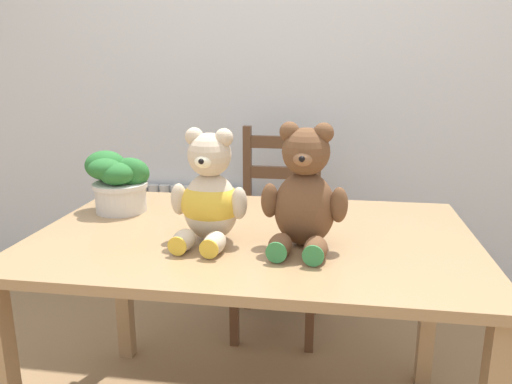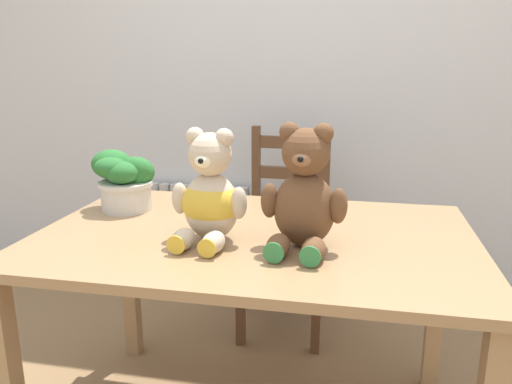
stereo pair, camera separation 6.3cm
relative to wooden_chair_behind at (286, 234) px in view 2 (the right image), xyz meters
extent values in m
cube|color=silver|center=(0.01, 0.41, 0.82)|extent=(8.00, 0.04, 2.60)
cylinder|color=beige|center=(-0.96, 0.34, -0.17)|extent=(0.06, 0.06, 0.62)
cylinder|color=beige|center=(-0.90, 0.34, -0.17)|extent=(0.06, 0.06, 0.62)
cylinder|color=beige|center=(-0.83, 0.34, -0.17)|extent=(0.06, 0.06, 0.62)
cylinder|color=beige|center=(-0.76, 0.34, -0.17)|extent=(0.06, 0.06, 0.62)
cylinder|color=beige|center=(-0.70, 0.34, -0.17)|extent=(0.06, 0.06, 0.62)
cylinder|color=beige|center=(-0.63, 0.34, -0.17)|extent=(0.06, 0.06, 0.62)
cylinder|color=beige|center=(-0.56, 0.34, -0.17)|extent=(0.06, 0.06, 0.62)
cylinder|color=beige|center=(-0.49, 0.34, -0.17)|extent=(0.06, 0.06, 0.62)
cylinder|color=beige|center=(-0.43, 0.34, -0.17)|extent=(0.06, 0.06, 0.62)
cylinder|color=beige|center=(-0.36, 0.34, -0.17)|extent=(0.06, 0.06, 0.62)
cylinder|color=beige|center=(-0.29, 0.34, -0.17)|extent=(0.06, 0.06, 0.62)
cylinder|color=beige|center=(-0.23, 0.34, -0.17)|extent=(0.06, 0.06, 0.62)
cube|color=beige|center=(-0.60, 0.34, -0.46)|extent=(0.81, 0.10, 0.04)
cube|color=#9E7A51|center=(0.01, -0.80, 0.27)|extent=(1.40, 0.91, 0.03)
cube|color=#9E7A51|center=(-0.64, -0.40, -0.12)|extent=(0.06, 0.06, 0.74)
cube|color=#9E7A51|center=(0.66, -0.40, -0.12)|extent=(0.06, 0.06, 0.74)
cube|color=brown|center=(0.00, -0.05, -0.02)|extent=(0.39, 0.41, 0.03)
cube|color=brown|center=(0.18, -0.24, -0.26)|extent=(0.04, 0.04, 0.45)
cube|color=brown|center=(-0.18, -0.24, -0.26)|extent=(0.04, 0.04, 0.45)
cube|color=brown|center=(0.18, 0.13, 0.01)|extent=(0.04, 0.04, 1.00)
cube|color=brown|center=(-0.18, 0.13, 0.01)|extent=(0.04, 0.04, 1.00)
cube|color=brown|center=(0.00, 0.13, 0.43)|extent=(0.31, 0.03, 0.06)
cube|color=brown|center=(0.00, 0.13, 0.28)|extent=(0.31, 0.03, 0.06)
ellipsoid|color=beige|center=(-0.11, -0.88, 0.39)|extent=(0.18, 0.16, 0.21)
sphere|color=beige|center=(-0.11, -0.88, 0.55)|extent=(0.13, 0.13, 0.13)
sphere|color=beige|center=(-0.07, -0.89, 0.60)|extent=(0.06, 0.06, 0.06)
sphere|color=beige|center=(-0.16, -0.88, 0.60)|extent=(0.06, 0.06, 0.06)
ellipsoid|color=white|center=(-0.12, -0.93, 0.54)|extent=(0.06, 0.05, 0.04)
sphere|color=black|center=(-0.12, -0.96, 0.54)|extent=(0.02, 0.02, 0.02)
ellipsoid|color=beige|center=(-0.02, -0.91, 0.41)|extent=(0.05, 0.05, 0.10)
ellipsoid|color=beige|center=(-0.21, -0.89, 0.41)|extent=(0.05, 0.05, 0.10)
ellipsoid|color=beige|center=(-0.08, -1.00, 0.31)|extent=(0.07, 0.11, 0.06)
cylinder|color=gold|center=(-0.08, -1.05, 0.31)|extent=(0.06, 0.01, 0.06)
ellipsoid|color=beige|center=(-0.17, -0.99, 0.31)|extent=(0.07, 0.11, 0.06)
cylinder|color=gold|center=(-0.17, -1.04, 0.31)|extent=(0.06, 0.01, 0.06)
ellipsoid|color=gold|center=(-0.11, -0.88, 0.40)|extent=(0.20, 0.18, 0.15)
ellipsoid|color=brown|center=(0.17, -0.88, 0.40)|extent=(0.20, 0.17, 0.23)
sphere|color=brown|center=(0.17, -0.88, 0.57)|extent=(0.14, 0.14, 0.14)
sphere|color=brown|center=(0.22, -0.89, 0.62)|extent=(0.06, 0.06, 0.06)
sphere|color=brown|center=(0.13, -0.88, 0.62)|extent=(0.06, 0.06, 0.06)
ellipsoid|color=#8C5F3F|center=(0.17, -0.94, 0.56)|extent=(0.06, 0.06, 0.04)
sphere|color=black|center=(0.17, -0.96, 0.56)|extent=(0.02, 0.02, 0.02)
ellipsoid|color=brown|center=(0.27, -0.91, 0.42)|extent=(0.06, 0.06, 0.11)
ellipsoid|color=brown|center=(0.07, -0.90, 0.42)|extent=(0.06, 0.06, 0.11)
ellipsoid|color=brown|center=(0.21, -1.01, 0.32)|extent=(0.08, 0.12, 0.07)
cylinder|color=#337F42|center=(0.21, -1.06, 0.32)|extent=(0.06, 0.01, 0.06)
ellipsoid|color=brown|center=(0.11, -1.00, 0.32)|extent=(0.08, 0.12, 0.07)
cylinder|color=#337F42|center=(0.11, -1.05, 0.32)|extent=(0.06, 0.01, 0.06)
cylinder|color=beige|center=(-0.52, -0.64, 0.34)|extent=(0.18, 0.18, 0.11)
cylinder|color=beige|center=(-0.52, -0.64, 0.38)|extent=(0.20, 0.20, 0.02)
ellipsoid|color=#286B2D|center=(-0.47, -0.63, 0.43)|extent=(0.12, 0.09, 0.10)
ellipsoid|color=#286B2D|center=(-0.49, -0.60, 0.42)|extent=(0.15, 0.11, 0.11)
ellipsoid|color=#286B2D|center=(-0.58, -0.61, 0.45)|extent=(0.15, 0.13, 0.11)
ellipsoid|color=#286B2D|center=(-0.55, -0.67, 0.45)|extent=(0.12, 0.10, 0.08)
ellipsoid|color=#286B2D|center=(-0.51, -0.67, 0.43)|extent=(0.13, 0.11, 0.08)
camera|label=1|loc=(0.25, -2.32, 0.82)|focal=35.00mm
camera|label=2|loc=(0.31, -2.30, 0.82)|focal=35.00mm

